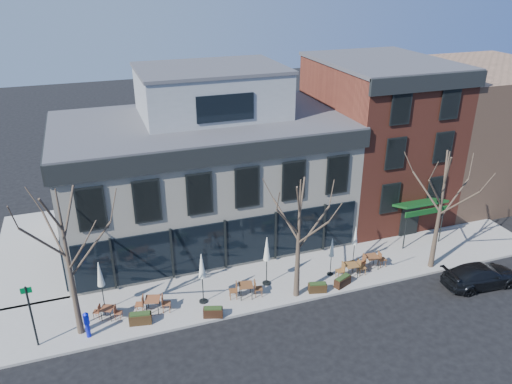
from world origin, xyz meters
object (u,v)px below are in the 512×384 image
object	(u,v)px
call_box	(87,324)
umbrella_0	(100,277)
cafe_set_0	(107,312)
parked_sedan	(481,275)

from	to	relation	value
call_box	umbrella_0	xyz separation A→B (m)	(0.90, 1.95, 1.31)
call_box	umbrella_0	distance (m)	2.51
call_box	cafe_set_0	size ratio (longest dim) A/B	0.95
parked_sedan	call_box	bearing A→B (deg)	86.28
umbrella_0	parked_sedan	bearing A→B (deg)	-12.53
parked_sedan	umbrella_0	bearing A→B (deg)	80.78
cafe_set_0	umbrella_0	world-z (taller)	umbrella_0
cafe_set_0	umbrella_0	distance (m)	1.87
parked_sedan	call_box	xyz separation A→B (m)	(-21.69, 2.67, 0.27)
call_box	cafe_set_0	bearing A→B (deg)	48.38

